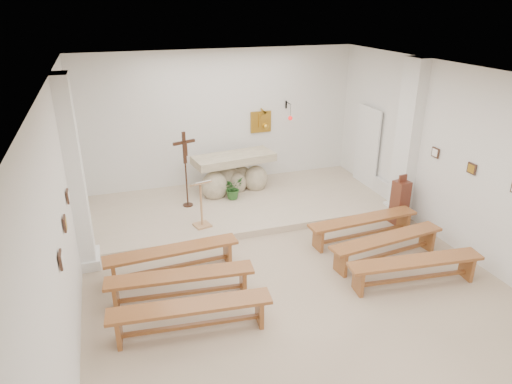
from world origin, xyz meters
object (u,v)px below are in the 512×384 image
object	(u,v)px
lectern	(201,203)
crucifix_stand	(185,164)
bench_right_front	(363,223)
donation_pedestal	(400,202)
bench_left_front	(172,255)
altar	(233,176)
bench_right_second	(387,243)
bench_right_third	(415,266)
bench_left_second	(181,281)
bench_left_third	(191,312)

from	to	relation	value
lectern	crucifix_stand	distance (m)	1.24
bench_right_front	crucifix_stand	bearing A→B (deg)	137.90
donation_pedestal	crucifix_stand	bearing A→B (deg)	146.50
donation_pedestal	bench_left_front	distance (m)	5.05
altar	bench_left_front	xyz separation A→B (m)	(-2.01, -3.04, -0.17)
bench_right_second	bench_right_third	xyz separation A→B (m)	(0.00, -0.85, 0.00)
altar	crucifix_stand	distance (m)	1.50
bench_right_third	bench_right_second	bearing A→B (deg)	96.32
lectern	bench_left_second	bearing A→B (deg)	-124.34
bench_left_front	bench_right_third	xyz separation A→B (m)	(3.86, -1.69, 0.00)
bench_right_front	bench_left_third	world-z (taller)	same
bench_right_second	bench_left_third	size ratio (longest dim) A/B	1.00
bench_left_third	bench_right_third	size ratio (longest dim) A/B	1.00
bench_right_front	bench_right_third	distance (m)	1.69
bench_left_second	bench_left_third	xyz separation A→B (m)	(0.00, -0.85, 0.00)
donation_pedestal	bench_right_front	size ratio (longest dim) A/B	0.47
lectern	bench_right_third	distance (m)	4.31
bench_right_second	bench_right_third	size ratio (longest dim) A/B	1.00
crucifix_stand	bench_left_third	distance (m)	4.33
altar	bench_right_third	xyz separation A→B (m)	(1.86, -4.74, -0.17)
bench_left_second	bench_right_third	xyz separation A→B (m)	(3.86, -0.85, 0.00)
lectern	donation_pedestal	xyz separation A→B (m)	(4.19, -0.92, -0.18)
bench_left_front	bench_right_second	bearing A→B (deg)	-15.24
crucifix_stand	donation_pedestal	bearing A→B (deg)	-43.90
donation_pedestal	bench_left_second	xyz separation A→B (m)	(-5.03, -1.29, -0.12)
crucifix_stand	bench_left_third	bearing A→B (deg)	-118.39
altar	bench_left_third	bearing A→B (deg)	-120.94
bench_right_front	bench_right_second	bearing A→B (deg)	-93.31
donation_pedestal	bench_right_front	xyz separation A→B (m)	(-1.17, -0.45, -0.12)
altar	bench_right_third	size ratio (longest dim) A/B	0.86
bench_right_front	bench_left_third	size ratio (longest dim) A/B	1.00
donation_pedestal	bench_right_second	distance (m)	1.75
bench_right_front	bench_left_second	distance (m)	3.96
bench_right_front	bench_right_second	distance (m)	0.85
altar	donation_pedestal	size ratio (longest dim) A/B	1.83
bench_right_second	donation_pedestal	bearing A→B (deg)	41.22
altar	bench_right_front	distance (m)	3.57
bench_left_second	bench_left_third	size ratio (longest dim) A/B	1.00
bench_left_second	lectern	bearing A→B (deg)	75.22
bench_right_third	lectern	bearing A→B (deg)	140.97
donation_pedestal	bench_right_third	distance (m)	2.44
altar	bench_right_third	distance (m)	5.09
crucifix_stand	bench_right_second	size ratio (longest dim) A/B	0.73
bench_left_front	bench_right_second	xyz separation A→B (m)	(3.86, -0.85, 0.00)
bench_right_front	bench_left_second	world-z (taller)	same
bench_right_second	bench_right_third	bearing A→B (deg)	-96.68
bench_right_third	bench_left_third	bearing A→B (deg)	-173.68
bench_left_front	bench_left_second	bearing A→B (deg)	-92.90
bench_left_second	bench_left_third	world-z (taller)	same
donation_pedestal	bench_right_third	xyz separation A→B (m)	(-1.17, -2.14, -0.12)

